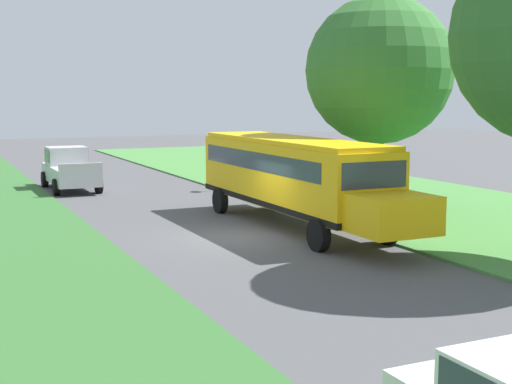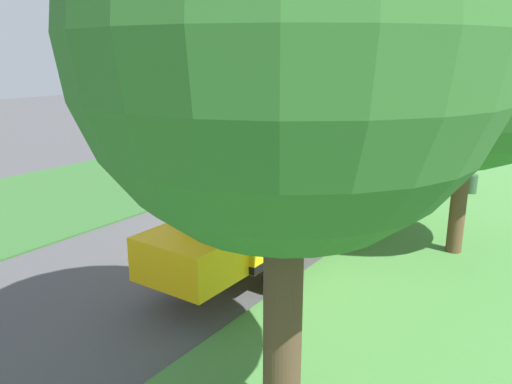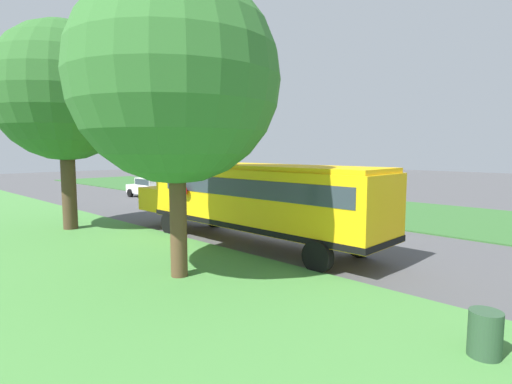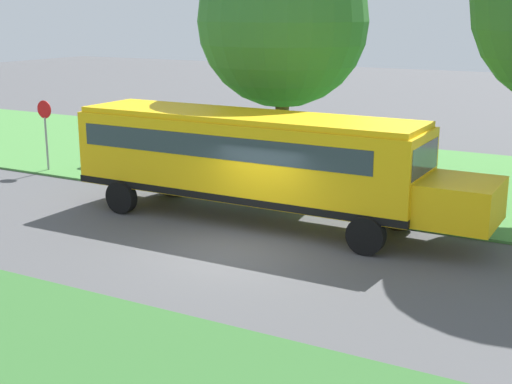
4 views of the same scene
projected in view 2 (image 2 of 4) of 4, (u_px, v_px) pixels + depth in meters
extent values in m
plane|color=#4C4C4F|center=(229.00, 230.00, 17.85)|extent=(120.00, 120.00, 0.00)
cube|color=#33662D|center=(72.00, 192.00, 22.76)|extent=(10.00, 80.00, 0.07)
cube|color=yellow|center=(312.00, 183.00, 16.84)|extent=(2.50, 10.50, 2.20)
cube|color=yellow|center=(189.00, 257.00, 12.05)|extent=(2.20, 1.90, 1.10)
cube|color=yellow|center=(313.00, 148.00, 16.52)|extent=(2.35, 10.29, 0.16)
cube|color=black|center=(311.00, 210.00, 17.10)|extent=(2.54, 10.54, 0.20)
cube|color=#2D3842|center=(317.00, 168.00, 16.95)|extent=(2.53, 9.24, 0.64)
cube|color=#2D3842|center=(215.00, 207.00, 12.58)|extent=(2.25, 0.12, 0.80)
cylinder|color=red|center=(308.00, 206.00, 13.72)|extent=(0.03, 0.44, 0.44)
cylinder|color=black|center=(277.00, 273.00, 13.19)|extent=(0.30, 1.00, 1.00)
cylinder|color=black|center=(204.00, 252.00, 14.55)|extent=(0.30, 1.00, 1.00)
cylinder|color=black|center=(384.00, 203.00, 19.45)|extent=(0.30, 1.00, 1.00)
cylinder|color=black|center=(326.00, 193.00, 20.81)|extent=(0.30, 1.00, 1.00)
cube|color=#B7B7BC|center=(337.00, 144.00, 30.66)|extent=(2.00, 5.40, 0.80)
cube|color=#B7B7BC|center=(345.00, 128.00, 31.19)|extent=(1.90, 1.70, 0.90)
cube|color=#2D3842|center=(345.00, 128.00, 31.18)|extent=(1.94, 1.53, 0.63)
cube|color=#B7B7BC|center=(318.00, 140.00, 28.43)|extent=(2.00, 0.16, 0.36)
cylinder|color=black|center=(335.00, 144.00, 32.71)|extent=(0.28, 0.80, 0.80)
cylinder|color=black|center=(364.00, 148.00, 31.62)|extent=(0.28, 0.80, 0.80)
cylinder|color=black|center=(309.00, 153.00, 29.92)|extent=(0.28, 0.80, 0.80)
cylinder|color=black|center=(340.00, 156.00, 28.83)|extent=(0.28, 0.80, 0.80)
cylinder|color=brown|center=(459.00, 201.00, 15.32)|extent=(0.48, 0.48, 3.49)
sphere|color=#33702D|center=(473.00, 69.00, 14.28)|extent=(5.81, 5.81, 5.81)
sphere|color=#33702D|center=(456.00, 48.00, 13.86)|extent=(3.85, 3.85, 3.85)
cylinder|color=#4C3826|center=(283.00, 316.00, 8.05)|extent=(0.64, 0.64, 4.00)
sphere|color=#2D6628|center=(287.00, 36.00, 6.90)|extent=(6.16, 6.16, 6.16)
sphere|color=#2D6628|center=(253.00, 12.00, 7.08)|extent=(3.62, 3.62, 3.62)
cylinder|color=gray|center=(445.00, 163.00, 23.87)|extent=(0.08, 0.08, 2.10)
cylinder|color=red|center=(448.00, 135.00, 23.52)|extent=(0.03, 0.68, 0.68)
cylinder|color=#2D4C33|center=(471.00, 185.00, 22.35)|extent=(0.56, 0.56, 0.90)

